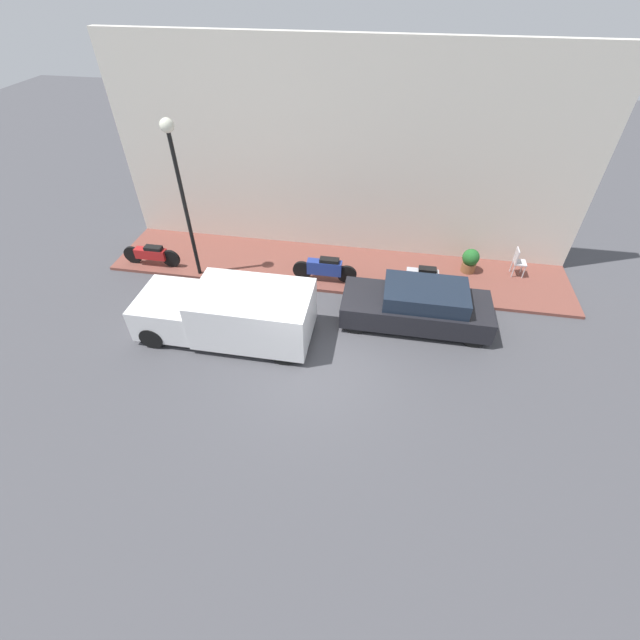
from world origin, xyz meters
name	(u,v)px	position (x,y,z in m)	size (l,w,h in m)	color
ground_plane	(313,363)	(0.00, 0.00, 0.00)	(60.00, 60.00, 0.00)	#47474C
sidewalk	(337,268)	(4.56, 0.00, 0.05)	(2.79, 15.69, 0.11)	brown
building_facade	(346,156)	(6.11, 0.00, 3.41)	(0.30, 15.69, 6.81)	silver
parked_car	(418,306)	(2.17, -2.73, 0.65)	(1.69, 4.32, 1.33)	black
delivery_van	(228,312)	(0.74, 2.57, 0.82)	(1.98, 4.95, 1.59)	white
scooter_silver	(422,278)	(3.74, -2.87, 0.56)	(0.30, 1.89, 0.85)	#B7B7BF
motorcycle_red	(151,254)	(3.62, 6.38, 0.53)	(0.30, 2.06, 0.74)	#B21E1E
motorcycle_blue	(325,268)	(3.71, 0.29, 0.58)	(0.30, 2.14, 0.86)	navy
streetlamp	(177,172)	(3.39, 4.59, 3.65)	(0.40, 0.40, 5.04)	black
potted_plant	(470,260)	(5.08, -4.50, 0.55)	(0.56, 0.56, 0.84)	brown
cafe_chair	(518,261)	(5.13, -6.04, 0.67)	(0.40, 0.40, 0.99)	silver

